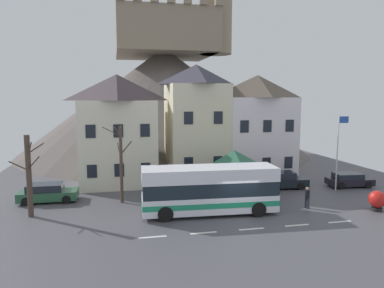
# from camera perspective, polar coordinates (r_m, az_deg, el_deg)

# --- Properties ---
(ground_plane) EXTENTS (40.00, 60.00, 0.07)m
(ground_plane) POSITION_cam_1_polar(r_m,az_deg,el_deg) (24.23, 7.83, -11.81)
(ground_plane) COLOR #4D4C52
(townhouse_00) EXTENTS (6.67, 6.06, 10.00)m
(townhouse_00) POSITION_cam_1_polar(r_m,az_deg,el_deg) (33.60, -11.67, 2.22)
(townhouse_00) COLOR beige
(townhouse_00) RESTS_ON ground_plane
(townhouse_01) EXTENTS (5.36, 5.71, 11.00)m
(townhouse_01) POSITION_cam_1_polar(r_m,az_deg,el_deg) (34.25, 0.67, 3.30)
(townhouse_01) COLOR beige
(townhouse_01) RESTS_ON ground_plane
(townhouse_02) EXTENTS (6.62, 5.07, 10.08)m
(townhouse_02) POSITION_cam_1_polar(r_m,az_deg,el_deg) (35.81, 10.20, 2.62)
(townhouse_02) COLOR white
(townhouse_02) RESTS_ON ground_plane
(hilltop_castle) EXTENTS (40.94, 40.94, 24.35)m
(hilltop_castle) POSITION_cam_1_polar(r_m,az_deg,el_deg) (52.93, -4.33, 7.38)
(hilltop_castle) COLOR #5C5451
(hilltop_castle) RESTS_ON ground_plane
(transit_bus) EXTENTS (9.31, 3.16, 3.24)m
(transit_bus) POSITION_cam_1_polar(r_m,az_deg,el_deg) (24.76, 2.76, -7.31)
(transit_bus) COLOR white
(transit_bus) RESTS_ON ground_plane
(bus_shelter) EXTENTS (3.60, 3.60, 3.78)m
(bus_shelter) POSITION_cam_1_polar(r_m,az_deg,el_deg) (28.82, 6.68, -2.35)
(bus_shelter) COLOR #473D33
(bus_shelter) RESTS_ON ground_plane
(parked_car_00) EXTENTS (4.01, 2.20, 1.22)m
(parked_car_00) POSITION_cam_1_polar(r_m,az_deg,el_deg) (35.27, 23.62, -5.23)
(parked_car_00) COLOR black
(parked_car_00) RESTS_ON ground_plane
(parked_car_01) EXTENTS (4.35, 2.10, 1.39)m
(parked_car_01) POSITION_cam_1_polar(r_m,az_deg,el_deg) (29.87, -21.89, -7.18)
(parked_car_01) COLOR #285739
(parked_car_01) RESTS_ON ground_plane
(parked_car_02) EXTENTS (4.68, 2.19, 1.45)m
(parked_car_02) POSITION_cam_1_polar(r_m,az_deg,el_deg) (32.67, 13.76, -5.60)
(parked_car_02) COLOR black
(parked_car_02) RESTS_ON ground_plane
(pedestrian_00) EXTENTS (0.34, 0.34, 1.52)m
(pedestrian_00) POSITION_cam_1_polar(r_m,az_deg,el_deg) (28.80, 10.88, -6.92)
(pedestrian_00) COLOR #38332D
(pedestrian_00) RESTS_ON ground_plane
(pedestrian_01) EXTENTS (0.34, 0.36, 1.55)m
(pedestrian_01) POSITION_cam_1_polar(r_m,az_deg,el_deg) (27.34, 17.76, -8.00)
(pedestrian_01) COLOR #2D2D38
(pedestrian_01) RESTS_ON ground_plane
(public_bench) EXTENTS (1.64, 0.48, 0.87)m
(public_bench) POSITION_cam_1_polar(r_m,az_deg,el_deg) (31.15, 6.89, -6.51)
(public_bench) COLOR #33473D
(public_bench) RESTS_ON ground_plane
(flagpole) EXTENTS (0.95, 0.10, 6.42)m
(flagpole) POSITION_cam_1_polar(r_m,az_deg,el_deg) (32.95, 22.20, -0.44)
(flagpole) COLOR silver
(flagpole) RESTS_ON ground_plane
(harbour_buoy) EXTENTS (1.19, 1.19, 1.44)m
(harbour_buoy) POSITION_cam_1_polar(r_m,az_deg,el_deg) (28.59, 27.29, -7.87)
(harbour_buoy) COLOR black
(harbour_buoy) RESTS_ON ground_plane
(bare_tree_00) EXTENTS (2.29, 1.10, 5.49)m
(bare_tree_00) POSITION_cam_1_polar(r_m,az_deg,el_deg) (26.10, -24.42, -4.53)
(bare_tree_00) COLOR #47382D
(bare_tree_00) RESTS_ON ground_plane
(bare_tree_01) EXTENTS (2.14, 1.46, 5.81)m
(bare_tree_01) POSITION_cam_1_polar(r_m,az_deg,el_deg) (27.51, -11.17, -2.84)
(bare_tree_01) COLOR #47382D
(bare_tree_01) RESTS_ON ground_plane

